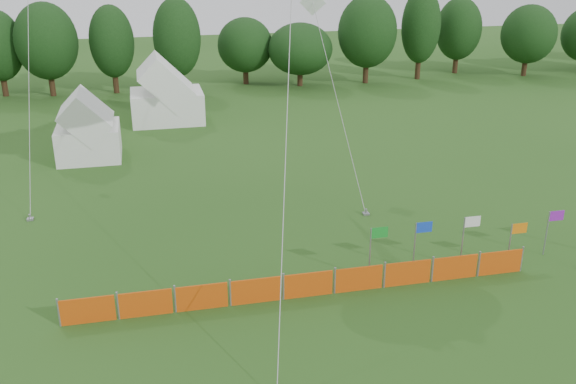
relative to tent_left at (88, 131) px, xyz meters
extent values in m
cylinder|color=#382314|center=(-8.06, 19.02, -0.50)|extent=(0.50, 0.50, 2.38)
cylinder|color=#382314|center=(-4.08, 18.20, -0.40)|extent=(0.50, 0.50, 2.57)
ellipsoid|color=black|center=(-4.08, 18.20, 2.95)|extent=(5.20, 5.20, 5.79)
cylinder|color=#382314|center=(1.23, 18.13, -0.46)|extent=(0.50, 0.50, 2.46)
ellipsoid|color=black|center=(1.23, 18.13, 2.76)|extent=(3.78, 3.78, 5.55)
cylinder|color=#382314|center=(6.68, 16.73, -0.36)|extent=(0.50, 0.50, 2.66)
ellipsoid|color=black|center=(6.68, 16.73, 3.12)|extent=(4.05, 4.05, 5.99)
cylinder|color=#382314|center=(12.95, 19.34, -0.70)|extent=(0.50, 0.50, 1.98)
ellipsoid|color=black|center=(12.95, 19.34, 1.89)|extent=(5.06, 5.06, 4.46)
cylinder|color=#382314|center=(17.66, 17.38, -0.76)|extent=(0.50, 0.50, 1.86)
ellipsoid|color=black|center=(17.66, 17.38, 1.67)|extent=(5.86, 5.86, 4.18)
cylinder|color=#382314|center=(23.95, 17.19, -0.38)|extent=(0.50, 0.50, 2.62)
ellipsoid|color=black|center=(23.95, 17.19, 3.04)|extent=(5.41, 5.41, 5.89)
cylinder|color=#382314|center=(29.45, 17.80, -0.30)|extent=(0.50, 0.50, 2.78)
ellipsoid|color=black|center=(29.45, 17.80, 3.33)|extent=(3.67, 3.67, 6.26)
cylinder|color=#382314|center=(34.34, 19.69, -0.48)|extent=(0.50, 0.50, 2.42)
ellipsoid|color=black|center=(34.34, 19.69, 2.68)|extent=(4.46, 4.46, 5.44)
cylinder|color=#382314|center=(40.36, 16.94, -0.57)|extent=(0.50, 0.50, 2.24)
ellipsoid|color=black|center=(40.36, 16.94, 2.35)|extent=(5.26, 5.26, 5.03)
cube|color=white|center=(0.00, 0.00, -0.67)|extent=(3.72, 3.72, 2.04)
cube|color=white|center=(5.14, 7.56, -0.56)|extent=(5.15, 4.12, 2.27)
cube|color=#CD480B|center=(0.94, -19.05, -1.19)|extent=(1.90, 0.06, 1.00)
cube|color=#CD480B|center=(2.94, -19.05, -1.19)|extent=(1.90, 0.06, 1.00)
cube|color=#CD480B|center=(4.94, -19.05, -1.19)|extent=(1.90, 0.06, 1.00)
cube|color=#CD480B|center=(6.94, -19.05, -1.19)|extent=(1.90, 0.06, 1.00)
cube|color=#CD480B|center=(8.94, -19.05, -1.19)|extent=(1.90, 0.06, 1.00)
cube|color=#CD480B|center=(10.94, -19.05, -1.19)|extent=(1.90, 0.06, 1.00)
cube|color=#CD480B|center=(12.94, -19.05, -1.19)|extent=(1.90, 0.06, 1.00)
cube|color=#CD480B|center=(14.94, -19.05, -1.19)|extent=(1.90, 0.06, 1.00)
cube|color=#CD480B|center=(16.94, -19.05, -1.19)|extent=(1.90, 0.06, 1.00)
cylinder|color=gray|center=(11.67, -18.20, -0.60)|extent=(0.06, 0.06, 2.18)
cube|color=#148C26|center=(12.02, -18.20, 0.27)|extent=(0.70, 0.02, 0.45)
cylinder|color=gray|center=(13.67, -17.94, -0.65)|extent=(0.06, 0.06, 2.09)
cube|color=blue|center=(14.02, -17.94, 0.17)|extent=(0.70, 0.02, 0.45)
cylinder|color=gray|center=(15.67, -18.14, -0.58)|extent=(0.06, 0.06, 2.22)
cube|color=white|center=(16.02, -18.14, 0.31)|extent=(0.70, 0.02, 0.45)
cylinder|color=gray|center=(17.67, -18.41, -0.77)|extent=(0.06, 0.06, 1.84)
cube|color=orange|center=(18.02, -18.41, -0.08)|extent=(0.70, 0.02, 0.45)
cylinder|color=gray|center=(19.67, -17.95, -0.69)|extent=(0.06, 0.06, 2.00)
cube|color=purple|center=(20.02, -17.95, 0.09)|extent=(0.70, 0.02, 0.45)
cylinder|color=#A5A5A5|center=(8.02, -19.27, 3.87)|extent=(3.00, 10.74, 11.14)
cube|color=white|center=(12.80, -4.82, 7.73)|extent=(1.42, 0.39, 1.42)
cylinder|color=#A5A5A5|center=(13.24, -8.51, 3.02)|extent=(0.90, 7.39, 9.44)
cube|color=gray|center=(13.67, -12.19, -1.64)|extent=(0.30, 0.30, 0.10)
cylinder|color=#A5A5A5|center=(-2.36, -3.24, 4.35)|extent=(0.09, 11.91, 12.09)
cube|color=gray|center=(-2.33, -9.19, -1.64)|extent=(0.30, 0.30, 0.10)
camera|label=1|loc=(3.47, -39.48, 10.95)|focal=40.00mm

